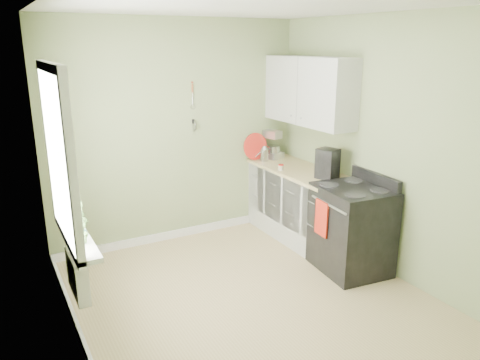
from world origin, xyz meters
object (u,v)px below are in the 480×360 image
stand_mixer (270,144)px  kettle (264,153)px  stove (352,228)px  coffee_maker (327,164)px

stand_mixer → kettle: size_ratio=2.07×
stove → stand_mixer: size_ratio=2.56×
coffee_maker → stove: bearing=-93.9°
stand_mixer → stove: bearing=-90.7°
stove → kettle: 1.65m
stand_mixer → coffee_maker: bearing=-89.3°
kettle → stand_mixer: bearing=38.2°
kettle → coffee_maker: 1.07m
kettle → coffee_maker: size_ratio=0.58×
stove → stand_mixer: bearing=89.3°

